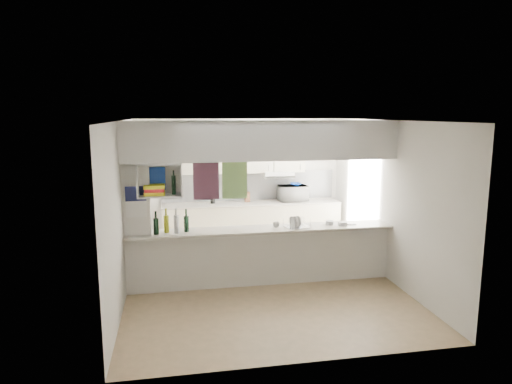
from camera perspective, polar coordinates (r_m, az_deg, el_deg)
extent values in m
plane|color=#907853|center=(7.49, 0.75, -11.39)|extent=(4.80, 4.80, 0.00)
plane|color=white|center=(6.98, 0.79, 8.93)|extent=(4.80, 4.80, 0.00)
plane|color=silver|center=(9.45, -2.05, 1.24)|extent=(4.20, 0.00, 4.20)
plane|color=silver|center=(7.03, -16.29, -2.14)|extent=(0.00, 4.80, 4.80)
plane|color=silver|center=(7.80, 16.09, -0.97)|extent=(0.00, 4.80, 4.80)
cube|color=silver|center=(7.34, 0.75, -8.18)|extent=(4.20, 0.15, 0.88)
cube|color=#B3AA9E|center=(7.21, 0.76, -4.71)|extent=(4.20, 0.50, 0.04)
cube|color=white|center=(6.99, 0.79, 6.47)|extent=(4.20, 0.50, 0.60)
cube|color=silver|center=(7.01, -14.66, -2.09)|extent=(0.40, 0.18, 2.60)
cube|color=#191E4C|center=(6.87, -14.81, -0.21)|extent=(0.30, 0.01, 0.22)
cube|color=white|center=(6.91, -14.72, -2.09)|extent=(0.30, 0.01, 0.24)
cube|color=#33162C|center=(7.16, -6.26, 1.50)|extent=(0.40, 0.02, 0.62)
cube|color=#1D8366|center=(7.20, -2.69, 1.60)|extent=(0.40, 0.02, 0.62)
cube|color=white|center=(6.85, -11.88, -0.44)|extent=(0.65, 0.35, 0.02)
cube|color=white|center=(6.79, -12.02, 3.51)|extent=(0.65, 0.35, 0.02)
cube|color=white|center=(6.98, -11.92, 1.72)|extent=(0.65, 0.02, 0.50)
cube|color=white|center=(6.83, -14.57, 1.44)|extent=(0.02, 0.35, 0.50)
cube|color=white|center=(6.81, -9.32, 1.61)|extent=(0.02, 0.35, 0.50)
cube|color=#D0C917|center=(6.85, -12.56, -0.15)|extent=(0.30, 0.24, 0.05)
cube|color=#B01721|center=(6.84, -12.58, 0.26)|extent=(0.28, 0.22, 0.05)
cube|color=#D0C917|center=(6.83, -12.59, 0.68)|extent=(0.30, 0.24, 0.05)
cube|color=navy|center=(6.94, -12.34, 1.66)|extent=(0.26, 0.02, 0.34)
cylinder|color=black|center=(6.83, -10.25, 0.87)|extent=(0.06, 0.06, 0.28)
cube|color=#EEE8C9|center=(9.36, -0.54, -4.15)|extent=(3.60, 0.60, 0.90)
cube|color=#B3AA9E|center=(9.26, -0.54, -1.41)|extent=(3.60, 0.63, 0.03)
cube|color=silver|center=(9.48, -0.84, 0.78)|extent=(3.60, 0.03, 0.60)
cube|color=#EEE8C9|center=(9.21, -1.92, 4.66)|extent=(2.62, 0.34, 0.72)
cube|color=white|center=(9.33, 2.72, 2.24)|extent=(0.60, 0.46, 0.12)
cube|color=silver|center=(9.11, 3.05, 1.84)|extent=(0.60, 0.02, 0.05)
imported|color=white|center=(9.44, 4.64, -0.15)|extent=(0.59, 0.42, 0.32)
imported|color=navy|center=(9.38, 4.95, 0.95)|extent=(0.23, 0.23, 0.06)
cube|color=silver|center=(7.28, 5.15, -4.37)|extent=(0.42, 0.36, 0.01)
cylinder|color=white|center=(7.21, 4.54, -3.70)|extent=(0.06, 0.18, 0.18)
cylinder|color=white|center=(7.24, 4.91, -3.65)|extent=(0.06, 0.18, 0.18)
cylinder|color=white|center=(7.27, 5.28, -3.61)|extent=(0.06, 0.18, 0.18)
imported|color=white|center=(7.19, 2.53, -4.10)|extent=(0.14, 0.14, 0.09)
cylinder|color=black|center=(6.98, -12.38, -4.22)|extent=(0.08, 0.08, 0.24)
cylinder|color=black|center=(6.94, -12.43, -2.81)|extent=(0.03, 0.03, 0.11)
cylinder|color=olive|center=(7.05, -11.14, -3.96)|extent=(0.08, 0.08, 0.26)
cylinder|color=olive|center=(7.01, -11.19, -2.49)|extent=(0.03, 0.03, 0.11)
cylinder|color=silver|center=(6.97, -9.92, -4.01)|extent=(0.08, 0.08, 0.28)
cylinder|color=silver|center=(6.93, -9.96, -2.45)|extent=(0.03, 0.03, 0.11)
cylinder|color=black|center=(7.06, -8.70, -3.96)|extent=(0.08, 0.08, 0.24)
cylinder|color=black|center=(7.02, -8.74, -2.55)|extent=(0.03, 0.03, 0.11)
cylinder|color=silver|center=(7.53, 9.20, -3.80)|extent=(0.13, 0.13, 0.06)
cube|color=silver|center=(7.50, 10.76, -3.93)|extent=(0.13, 0.09, 0.05)
cube|color=black|center=(7.60, 11.86, -3.97)|extent=(0.14, 0.07, 0.01)
cylinder|color=black|center=(9.19, -5.42, -1.02)|extent=(0.09, 0.09, 0.13)
cube|color=#52301C|center=(9.30, -1.11, -0.63)|extent=(0.11, 0.09, 0.20)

